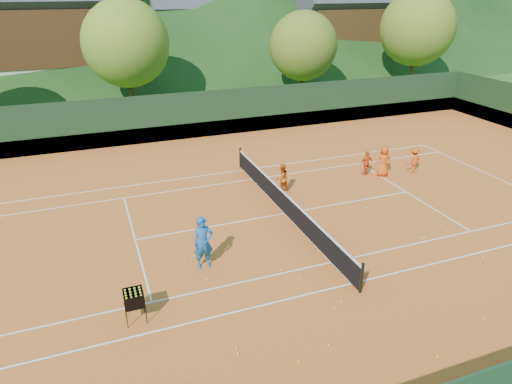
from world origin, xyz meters
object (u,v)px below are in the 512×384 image
object	(u,v)px
coach	(203,243)
student_a	(282,178)
ball_hopper	(134,299)
chalet_mid	(208,27)
student_b	(366,163)
student_c	(383,161)
student_d	(414,160)
tennis_net	(285,203)
chalet_left	(43,28)
chalet_right	(342,24)

from	to	relation	value
coach	student_a	bearing A→B (deg)	41.99
ball_hopper	chalet_mid	distance (m)	41.09
student_b	ball_hopper	distance (m)	14.70
student_a	student_c	distance (m)	5.71
student_d	student_c	bearing A→B (deg)	-12.19
student_d	tennis_net	distance (m)	8.55
tennis_net	chalet_mid	distance (m)	34.81
student_b	student_c	world-z (taller)	student_c
student_b	coach	bearing A→B (deg)	24.00
tennis_net	chalet_mid	size ratio (longest dim) A/B	0.95
ball_hopper	chalet_mid	bearing A→B (deg)	71.52
student_b	ball_hopper	xyz separation A→B (m)	(-12.73, -7.35, 0.10)
coach	student_c	bearing A→B (deg)	22.61
tennis_net	chalet_left	distance (m)	32.04
student_b	student_c	bearing A→B (deg)	147.37
chalet_right	student_c	bearing A→B (deg)	-115.87
ball_hopper	chalet_right	distance (m)	44.22
student_a	tennis_net	world-z (taller)	student_a
coach	student_b	bearing A→B (deg)	25.99
student_a	chalet_mid	size ratio (longest dim) A/B	0.11
student_d	chalet_mid	size ratio (longest dim) A/B	0.11
student_a	student_b	distance (m)	4.99
student_c	tennis_net	xyz separation A→B (m)	(-6.51, -2.19, -0.32)
student_a	student_d	bearing A→B (deg)	164.95
student_b	student_d	size ratio (longest dim) A/B	0.95
ball_hopper	chalet_left	bearing A→B (deg)	95.00
student_a	chalet_right	bearing A→B (deg)	-138.39
student_b	student_c	distance (m)	0.86
student_a	student_d	world-z (taller)	student_a
ball_hopper	chalet_left	world-z (taller)	chalet_left
student_c	chalet_right	world-z (taller)	chalet_right
chalet_mid	chalet_right	size ratio (longest dim) A/B	1.06
student_a	student_c	bearing A→B (deg)	166.23
coach	chalet_mid	size ratio (longest dim) A/B	0.15
coach	student_c	distance (m)	11.92
coach	chalet_right	bearing A→B (deg)	51.55
chalet_left	ball_hopper	bearing A→B (deg)	-85.00
student_d	coach	bearing A→B (deg)	13.77
student_a	chalet_mid	distance (m)	32.52
ball_hopper	student_a	bearing A→B (deg)	41.85
coach	student_d	size ratio (longest dim) A/B	1.42
student_b	student_d	bearing A→B (deg)	163.43
tennis_net	chalet_mid	bearing A→B (deg)	79.99
student_a	student_b	world-z (taller)	student_a
student_b	chalet_mid	size ratio (longest dim) A/B	0.10
coach	chalet_left	size ratio (longest dim) A/B	0.14
student_b	chalet_mid	world-z (taller)	chalet_mid
chalet_left	chalet_right	distance (m)	30.00
student_c	chalet_right	size ratio (longest dim) A/B	0.14
ball_hopper	chalet_left	xyz separation A→B (m)	(-3.04, 34.76, 4.88)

